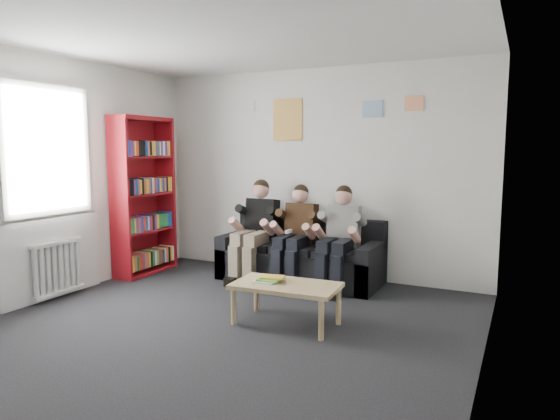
% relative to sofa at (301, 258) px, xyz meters
% --- Properties ---
extents(room_shell, '(5.00, 5.00, 5.00)m').
position_rel_sofa_xyz_m(room_shell, '(0.03, -2.12, 1.07)').
color(room_shell, black).
rests_on(room_shell, ground).
extents(sofa, '(2.03, 0.83, 0.78)m').
position_rel_sofa_xyz_m(sofa, '(0.00, 0.00, 0.00)').
color(sofa, black).
rests_on(sofa, ground).
extents(bookshelf, '(0.31, 0.94, 2.08)m').
position_rel_sofa_xyz_m(bookshelf, '(-2.04, -0.57, 0.76)').
color(bookshelf, maroon).
rests_on(bookshelf, ground).
extents(coffee_table, '(0.99, 0.55, 0.40)m').
position_rel_sofa_xyz_m(coffee_table, '(0.53, -1.54, 0.07)').
color(coffee_table, tan).
rests_on(coffee_table, ground).
extents(game_cases, '(0.26, 0.22, 0.05)m').
position_rel_sofa_xyz_m(game_cases, '(0.35, -1.56, 0.14)').
color(game_cases, white).
rests_on(game_cases, coffee_table).
extents(person_left, '(0.40, 0.85, 1.27)m').
position_rel_sofa_xyz_m(person_left, '(-0.56, -0.19, 0.35)').
color(person_left, black).
rests_on(person_left, sofa).
extents(person_middle, '(0.37, 0.80, 1.23)m').
position_rel_sofa_xyz_m(person_middle, '(0.00, -0.19, 0.33)').
color(person_middle, '#442916').
rests_on(person_middle, sofa).
extents(person_right, '(0.38, 0.81, 1.23)m').
position_rel_sofa_xyz_m(person_right, '(0.56, -0.19, 0.33)').
color(person_right, white).
rests_on(person_right, sofa).
extents(radiator, '(0.10, 0.64, 0.60)m').
position_rel_sofa_xyz_m(radiator, '(-2.12, -1.92, 0.07)').
color(radiator, white).
rests_on(radiator, ground).
extents(window, '(0.05, 1.30, 2.36)m').
position_rel_sofa_xyz_m(window, '(-2.19, -1.92, 0.75)').
color(window, white).
rests_on(window, room_shell).
extents(poster_large, '(0.42, 0.01, 0.55)m').
position_rel_sofa_xyz_m(poster_large, '(-0.37, 0.37, 1.77)').
color(poster_large, '#E4D750').
rests_on(poster_large, room_shell).
extents(poster_blue, '(0.25, 0.01, 0.20)m').
position_rel_sofa_xyz_m(poster_blue, '(0.78, 0.37, 1.87)').
color(poster_blue, '#3A8DC7').
rests_on(poster_blue, room_shell).
extents(poster_pink, '(0.22, 0.01, 0.18)m').
position_rel_sofa_xyz_m(poster_pink, '(1.28, 0.37, 1.92)').
color(poster_pink, '#D24179').
rests_on(poster_pink, room_shell).
extents(poster_sign, '(0.20, 0.01, 0.14)m').
position_rel_sofa_xyz_m(poster_sign, '(-0.97, 0.37, 1.97)').
color(poster_sign, silver).
rests_on(poster_sign, room_shell).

